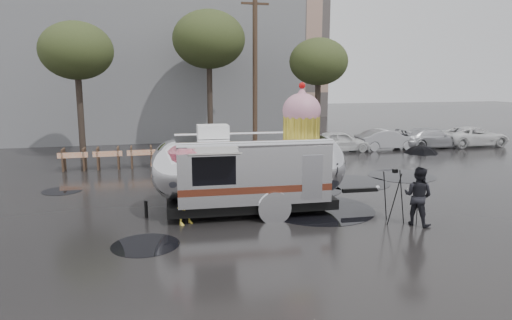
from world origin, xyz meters
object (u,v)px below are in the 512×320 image
object	(u,v)px
person_right	(418,196)
tripod	(394,190)
person_left	(186,197)
airstream_trailer	(253,167)

from	to	relation	value
person_right	tripod	size ratio (longest dim) A/B	1.06
person_left	person_right	xyz separation A→B (m)	(6.42, -1.67, 0.03)
airstream_trailer	tripod	size ratio (longest dim) A/B	4.78
airstream_trailer	tripod	distance (m)	4.27
person_left	tripod	distance (m)	6.01
person_left	airstream_trailer	bearing A→B (deg)	-12.35
person_right	person_left	bearing A→B (deg)	38.83
airstream_trailer	person_right	distance (m)	4.93
airstream_trailer	person_right	xyz separation A→B (m)	(4.25, -2.44, -0.60)
person_right	airstream_trailer	bearing A→B (deg)	23.54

